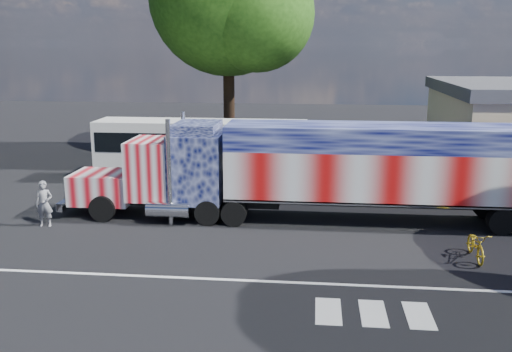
# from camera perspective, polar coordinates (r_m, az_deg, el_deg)

# --- Properties ---
(ground) EXTENTS (100.00, 100.00, 0.00)m
(ground) POSITION_cam_1_polar(r_m,az_deg,el_deg) (20.54, -0.89, -7.06)
(ground) COLOR black
(lane_markings) EXTENTS (30.00, 2.67, 0.01)m
(lane_markings) POSITION_cam_1_polar(r_m,az_deg,el_deg) (16.93, 3.42, -11.61)
(lane_markings) COLOR silver
(lane_markings) RESTS_ON ground
(semi_truck) EXTENTS (19.95, 3.15, 4.25)m
(semi_truck) POSITION_cam_1_polar(r_m,az_deg,el_deg) (23.11, 7.05, 0.78)
(semi_truck) COLOR black
(semi_truck) RESTS_ON ground
(coach_bus) EXTENTS (10.98, 2.56, 3.20)m
(coach_bus) POSITION_cam_1_polar(r_m,az_deg,el_deg) (29.94, -5.48, 2.59)
(coach_bus) COLOR white
(coach_bus) RESTS_ON ground
(woman) EXTENTS (0.73, 0.53, 1.84)m
(woman) POSITION_cam_1_polar(r_m,az_deg,el_deg) (24.01, -20.42, -2.61)
(woman) COLOR slate
(woman) RESTS_ON ground
(bicycle) EXTENTS (0.66, 1.89, 0.99)m
(bicycle) POSITION_cam_1_polar(r_m,az_deg,el_deg) (20.62, 21.15, -6.44)
(bicycle) COLOR gold
(bicycle) RESTS_ON ground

